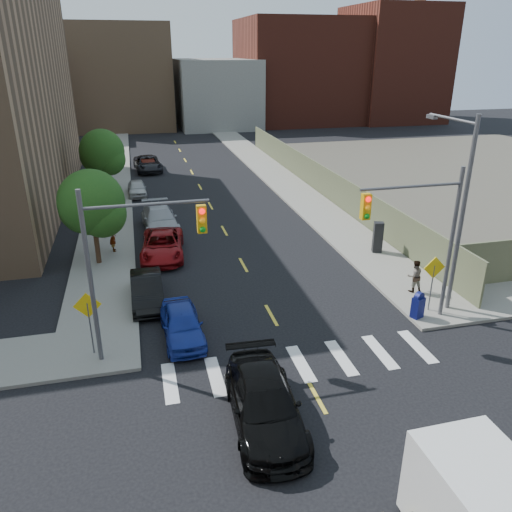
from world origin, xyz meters
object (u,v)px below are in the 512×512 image
parked_car_maroon (148,166)px  pedestrian_east (415,276)px  payphone (378,237)px  parked_car_grey (148,164)px  parked_car_white (137,188)px  pedestrian_west (113,238)px  parked_car_black (147,290)px  parked_car_blue (182,324)px  parked_car_silver (160,219)px  black_sedan (264,403)px  mailbox (418,305)px  parked_car_red (163,245)px

parked_car_maroon → pedestrian_east: 32.98m
payphone → parked_car_grey: bearing=131.6°
parked_car_white → pedestrian_west: pedestrian_west is taller
payphone → pedestrian_west: 15.84m
parked_car_white → pedestrian_west: 12.93m
parked_car_black → parked_car_maroon: 28.67m
pedestrian_east → parked_car_blue: bearing=10.7°
parked_car_silver → parked_car_white: size_ratio=1.44×
black_sedan → payphone: (10.30, 12.60, 0.30)m
parked_car_silver → pedestrian_east: pedestrian_east is taller
parked_car_white → mailbox: size_ratio=2.97×
parked_car_white → parked_car_grey: parked_car_grey is taller
parked_car_black → payphone: bearing=12.7°
parked_car_white → payphone: payphone is taller
parked_car_silver → parked_car_white: bearing=94.6°
parked_car_white → payphone: 21.61m
parked_car_white → black_sedan: bearing=-84.7°
parked_car_red → parked_car_silver: parked_car_silver is taller
parked_car_blue → parked_car_white: bearing=91.4°
mailbox → payphone: bearing=53.5°
parked_car_grey → black_sedan: 38.54m
parked_car_red → parked_car_grey: bearing=95.3°
parked_car_black → black_sedan: size_ratio=0.79×
parked_car_maroon → mailbox: bearing=-78.1°
black_sedan → payphone: 16.28m
parked_car_black → pedestrian_west: size_ratio=2.52×
parked_car_maroon → pedestrian_west: pedestrian_west is taller
parked_car_grey → payphone: bearing=-69.2°
parked_car_blue → parked_car_silver: size_ratio=0.75×
black_sedan → pedestrian_east: 12.10m
parked_car_white → black_sedan: 29.54m
pedestrian_west → mailbox: bearing=-139.7°
parked_car_blue → parked_car_black: (-1.30, 3.61, 0.00)m
parked_car_maroon → payphone: size_ratio=2.01×
parked_car_grey → mailbox: size_ratio=4.24×
mailbox → parked_car_silver: bearing=101.5°
parked_car_black → parked_car_white: 19.86m
parked_car_silver → payphone: (12.35, -7.53, 0.29)m
payphone → pedestrian_west: (-15.34, 3.93, -0.09)m
parked_car_blue → parked_car_red: size_ratio=0.78×
black_sedan → parked_car_grey: bearing=96.1°
parked_car_black → parked_car_silver: parked_car_silver is taller
parked_car_white → parked_car_maroon: bearing=80.4°
parked_car_silver → pedestrian_east: 17.37m
black_sedan → parked_car_silver: bearing=98.8°
parked_car_red → parked_car_silver: size_ratio=0.97×
parked_car_blue → parked_car_maroon: 32.25m
parked_car_maroon → parked_car_silver: bearing=-95.6°
black_sedan → pedestrian_west: size_ratio=3.20×
black_sedan → parked_car_blue: bearing=112.3°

